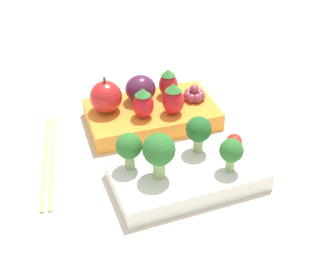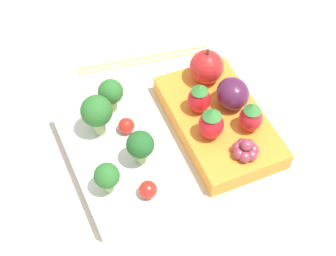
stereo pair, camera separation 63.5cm
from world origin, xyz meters
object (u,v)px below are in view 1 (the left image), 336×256
Objects in this scene: apple at (106,97)px; cherry_tomato_0 at (161,152)px; bento_box_fruit at (152,115)px; broccoli_floret_0 at (199,131)px; plum at (140,89)px; grape_cluster at (194,94)px; bento_box_savoury at (187,175)px; cherry_tomato_1 at (234,142)px; broccoli_floret_2 at (159,151)px; strawberry_2 at (168,83)px; chopsticks_pair at (49,158)px; strawberry_1 at (173,99)px; broccoli_floret_1 at (231,152)px; broccoli_floret_3 at (129,147)px; strawberry_0 at (143,103)px.

cherry_tomato_0 is at bearing 113.21° from apple.
broccoli_floret_0 reaches higher than bento_box_fruit.
plum is 0.08m from grape_cluster.
bento_box_savoury is 4.37× the size of plum.
cherry_tomato_1 is at bearing 124.56° from plum.
strawberry_2 is at bearing -106.10° from broccoli_floret_2.
plum is 0.22× the size of chopsticks_pair.
broccoli_floret_0 is at bearing 108.40° from bento_box_fruit.
cherry_tomato_0 is 0.11m from strawberry_1.
apple reaches higher than bento_box_savoury.
strawberry_1 reaches higher than cherry_tomato_0.
strawberry_1 is 1.45× the size of grape_cluster.
strawberry_2 is 0.05m from plum.
strawberry_2 is (0.04, -0.20, -0.01)m from broccoli_floret_1.
strawberry_1 is at bearing 131.60° from plum.
broccoli_floret_2 reaches higher than bento_box_savoury.
broccoli_floret_0 reaches higher than broccoli_floret_3.
strawberry_1 reaches higher than broccoli_floret_1.
broccoli_floret_1 is at bearing 128.25° from apple.
apple reaches higher than chopsticks_pair.
bento_box_fruit is 0.13m from cherry_tomato_0.
cherry_tomato_1 is 0.26m from chopsticks_pair.
broccoli_floret_2 reaches higher than strawberry_0.
strawberry_2 is (0.01, -0.15, -0.01)m from broccoli_floret_0.
broccoli_floret_1 is at bearing 155.06° from chopsticks_pair.
broccoli_floret_1 is 0.97× the size of strawberry_0.
bento_box_savoury is 3.33× the size of broccoli_floret_2.
plum is 1.36× the size of grape_cluster.
apple reaches higher than bento_box_fruit.
broccoli_floret_0 is 1.02× the size of broccoli_floret_3.
plum is (0.08, -0.19, -0.01)m from broccoli_floret_1.
broccoli_floret_0 is at bearing -59.17° from broccoli_floret_1.
bento_box_fruit is at bearing 119.47° from plum.
broccoli_floret_2 is at bearing -5.24° from broccoli_floret_1.
bento_box_fruit is at bearing -125.47° from strawberry_0.
broccoli_floret_0 is 1.50× the size of grape_cluster.
strawberry_1 reaches higher than strawberry_0.
bento_box_savoury is 0.18m from apple.
broccoli_floret_0 reaches higher than broccoli_floret_1.
apple is at bearing -29.63° from strawberry_0.
strawberry_1 is (-0.04, -0.10, 0.02)m from cherry_tomato_0.
cherry_tomato_0 is at bearing 92.92° from strawberry_0.
broccoli_floret_3 is at bearing 71.17° from strawberry_0.
strawberry_0 is at bearing -0.16° from strawberry_1.
strawberry_1 is at bearing -110.27° from broccoli_floret_2.
grape_cluster is (0.02, -0.13, -0.00)m from cherry_tomato_1.
chopsticks_pair is (0.16, 0.06, -0.01)m from bento_box_fruit.
broccoli_floret_2 is 1.34× the size of strawberry_2.
strawberry_2 is at bearing -133.28° from strawberry_0.
chopsticks_pair is (0.09, 0.07, -0.05)m from apple.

